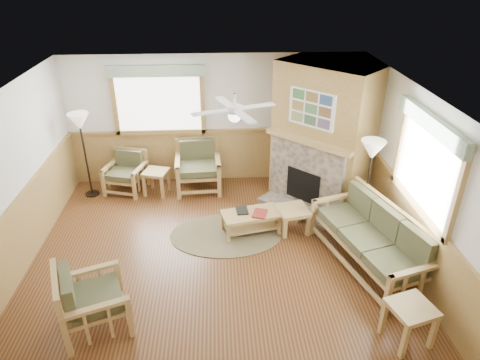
{
  "coord_description": "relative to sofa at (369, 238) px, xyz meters",
  "views": [
    {
      "loc": [
        0.05,
        -5.39,
        4.39
      ],
      "look_at": [
        0.4,
        0.7,
        1.15
      ],
      "focal_mm": 32.0,
      "sensor_mm": 36.0,
      "label": 1
    }
  ],
  "objects": [
    {
      "name": "floor",
      "position": [
        -2.36,
        0.1,
        -0.49
      ],
      "size": [
        6.0,
        6.0,
        0.01
      ],
      "primitive_type": "cube",
      "color": "#543117",
      "rests_on": "ground"
    },
    {
      "name": "ceiling",
      "position": [
        -2.36,
        0.1,
        2.21
      ],
      "size": [
        6.0,
        6.0,
        0.01
      ],
      "primitive_type": "cube",
      "color": "white",
      "rests_on": "floor"
    },
    {
      "name": "wall_back",
      "position": [
        -2.36,
        3.1,
        0.86
      ],
      "size": [
        6.0,
        0.02,
        2.7
      ],
      "primitive_type": "cube",
      "color": "silver",
      "rests_on": "floor"
    },
    {
      "name": "wall_left",
      "position": [
        -5.36,
        0.1,
        0.86
      ],
      "size": [
        0.02,
        6.0,
        2.7
      ],
      "primitive_type": "cube",
      "color": "silver",
      "rests_on": "floor"
    },
    {
      "name": "wall_right",
      "position": [
        0.64,
        0.1,
        0.86
      ],
      "size": [
        0.02,
        6.0,
        2.7
      ],
      "primitive_type": "cube",
      "color": "silver",
      "rests_on": "floor"
    },
    {
      "name": "wainscot",
      "position": [
        -2.36,
        0.1,
        0.06
      ],
      "size": [
        6.0,
        6.0,
        1.1
      ],
      "primitive_type": null,
      "color": "olive",
      "rests_on": "floor"
    },
    {
      "name": "fireplace",
      "position": [
        -0.31,
        2.15,
        0.86
      ],
      "size": [
        3.11,
        3.11,
        2.7
      ],
      "primitive_type": null,
      "rotation": [
        0.0,
        0.0,
        -0.79
      ],
      "color": "olive",
      "rests_on": "floor"
    },
    {
      "name": "window_back",
      "position": [
        -3.46,
        3.06,
        2.04
      ],
      "size": [
        1.9,
        0.16,
        1.5
      ],
      "primitive_type": null,
      "color": "white",
      "rests_on": "wall_back"
    },
    {
      "name": "window_right",
      "position": [
        0.6,
        -0.1,
        2.04
      ],
      "size": [
        0.16,
        1.9,
        1.5
      ],
      "primitive_type": null,
      "color": "white",
      "rests_on": "wall_right"
    },
    {
      "name": "ceiling_fan",
      "position": [
        -2.06,
        0.4,
        2.17
      ],
      "size": [
        1.59,
        1.59,
        0.36
      ],
      "primitive_type": null,
      "rotation": [
        0.0,
        0.0,
        0.35
      ],
      "color": "white",
      "rests_on": "ceiling"
    },
    {
      "name": "sofa",
      "position": [
        0.0,
        0.0,
        0.0
      ],
      "size": [
        2.29,
        1.45,
        0.98
      ],
      "primitive_type": null,
      "rotation": [
        0.0,
        0.0,
        -1.28
      ],
      "color": "#A9884F",
      "rests_on": "floor"
    },
    {
      "name": "armchair_back_left",
      "position": [
        -4.22,
        2.65,
        -0.08
      ],
      "size": [
        0.9,
        0.9,
        0.82
      ],
      "primitive_type": null,
      "rotation": [
        0.0,
        0.0,
        -0.27
      ],
      "color": "#A9884F",
      "rests_on": "floor"
    },
    {
      "name": "armchair_back_right",
      "position": [
        -2.72,
        2.65,
        0.01
      ],
      "size": [
        0.94,
        0.94,
        1.0
      ],
      "primitive_type": null,
      "rotation": [
        0.0,
        0.0,
        0.05
      ],
      "color": "#A9884F",
      "rests_on": "floor"
    },
    {
      "name": "armchair_left",
      "position": [
        -3.96,
        -1.05,
        -0.02
      ],
      "size": [
        1.07,
        1.07,
        0.93
      ],
      "primitive_type": null,
      "rotation": [
        0.0,
        0.0,
        1.94
      ],
      "color": "#A9884F",
      "rests_on": "floor"
    },
    {
      "name": "coffee_table",
      "position": [
        -1.76,
        0.98,
        -0.29
      ],
      "size": [
        1.07,
        0.69,
        0.4
      ],
      "primitive_type": null,
      "rotation": [
        0.0,
        0.0,
        0.21
      ],
      "color": "#A9884F",
      "rests_on": "floor"
    },
    {
      "name": "end_table_chairs",
      "position": [
        -3.57,
        2.48,
        -0.23
      ],
      "size": [
        0.56,
        0.55,
        0.51
      ],
      "primitive_type": null,
      "rotation": [
        0.0,
        0.0,
        -0.28
      ],
      "color": "#A9884F",
      "rests_on": "floor"
    },
    {
      "name": "end_table_sofa",
      "position": [
        0.02,
        -1.54,
        -0.2
      ],
      "size": [
        0.63,
        0.62,
        0.58
      ],
      "primitive_type": null,
      "rotation": [
        0.0,
        0.0,
        0.29
      ],
      "color": "#A9884F",
      "rests_on": "floor"
    },
    {
      "name": "footstool",
      "position": [
        -1.02,
        1.0,
        -0.27
      ],
      "size": [
        0.6,
        0.6,
        0.45
      ],
      "primitive_type": null,
      "rotation": [
        0.0,
        0.0,
        0.19
      ],
      "color": "#A9884F",
      "rests_on": "floor"
    },
    {
      "name": "braided_rug",
      "position": [
        -2.19,
        0.91,
        -0.48
      ],
      "size": [
        2.61,
        2.61,
        0.01
      ],
      "primitive_type": "cylinder",
      "rotation": [
        0.0,
        0.0,
        -0.42
      ],
      "color": "brown",
      "rests_on": "floor"
    },
    {
      "name": "floor_lamp_left",
      "position": [
        -4.91,
        2.51,
        0.39
      ],
      "size": [
        0.47,
        0.47,
        1.76
      ],
      "primitive_type": null,
      "rotation": [
        0.0,
        0.0,
        0.19
      ],
      "color": "black",
      "rests_on": "floor"
    },
    {
      "name": "floor_lamp_right",
      "position": [
        0.19,
        0.88,
        0.39
      ],
      "size": [
        0.52,
        0.52,
        1.76
      ],
      "primitive_type": null,
      "rotation": [
        0.0,
        0.0,
        -0.35
      ],
      "color": "black",
      "rests_on": "floor"
    },
    {
      "name": "book_red",
      "position": [
        -1.61,
        0.93,
        -0.06
      ],
      "size": [
        0.3,
        0.35,
        0.03
      ],
      "primitive_type": "cube",
      "rotation": [
        0.0,
        0.0,
        -0.31
      ],
      "color": "maroon",
      "rests_on": "coffee_table"
    },
    {
      "name": "book_dark",
      "position": [
        -1.91,
        1.05,
        -0.07
      ],
      "size": [
        0.22,
        0.28,
        0.03
      ],
      "primitive_type": "cube",
      "rotation": [
        0.0,
        0.0,
        0.08
      ],
      "color": "black",
      "rests_on": "coffee_table"
    }
  ]
}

